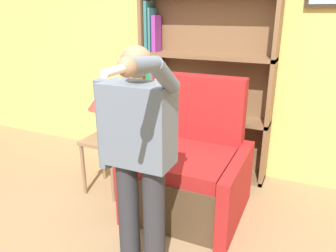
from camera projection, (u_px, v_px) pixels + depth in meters
wall_back at (211, 45)px, 3.53m from camera, size 8.00×0.11×2.80m
bookcase at (194, 88)px, 3.59m from camera, size 1.44×0.28×1.97m
armchair at (192, 171)px, 3.00m from camera, size 0.96×0.93×1.20m
person_standing at (138, 152)px, 2.10m from camera, size 0.59×0.78×1.58m
side_table at (107, 148)px, 3.27m from camera, size 0.40×0.40×0.57m
table_lamp at (103, 100)px, 3.10m from camera, size 0.30×0.30×0.51m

